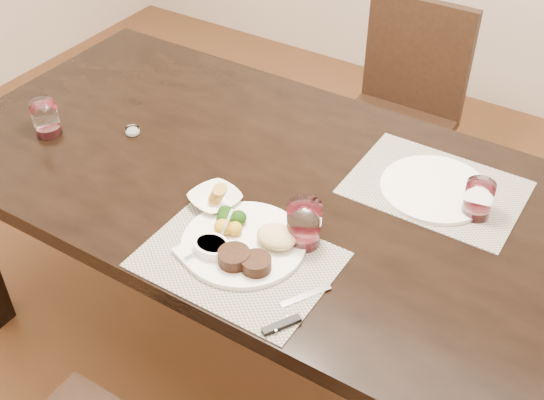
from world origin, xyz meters
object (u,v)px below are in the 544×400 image
Objects in this scene: chair_far at (401,105)px; far_plate at (435,189)px; wine_glass_near at (304,226)px; dinner_plate at (248,243)px; cracker_bowl at (215,199)px; steak_knife at (288,318)px.

chair_far is 3.03× the size of far_plate.
wine_glass_near is (0.20, -1.12, 0.30)m from chair_far.
dinner_plate reaches higher than far_plate.
cracker_bowl is (-0.07, -1.12, 0.27)m from chair_far.
chair_far is at bearing 132.77° from steak_knife.
wine_glass_near is 0.40× the size of far_plate.
dinner_plate is at bearing -123.35° from far_plate.
far_plate is (0.10, 0.60, 0.00)m from steak_knife.
cracker_bowl reaches higher than dinner_plate.
chair_far is 2.90× the size of dinner_plate.
far_plate reaches higher than steak_knife.
wine_glass_near is at bearing 142.75° from steak_knife.
far_plate is (0.47, 0.37, -0.01)m from cracker_bowl.
steak_knife is (0.30, -1.35, 0.26)m from chair_far.
far_plate is at bearing 79.37° from dinner_plate.
far_plate is at bearing -61.93° from chair_far.
chair_far is 0.89m from far_plate.
dinner_plate is at bearing -85.48° from chair_far.
steak_knife is (0.20, -0.14, -0.01)m from dinner_plate.
steak_knife is 1.32× the size of cracker_bowl.
wine_glass_near reaches higher than steak_knife.
wine_glass_near is (0.27, -0.00, 0.04)m from cracker_bowl.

